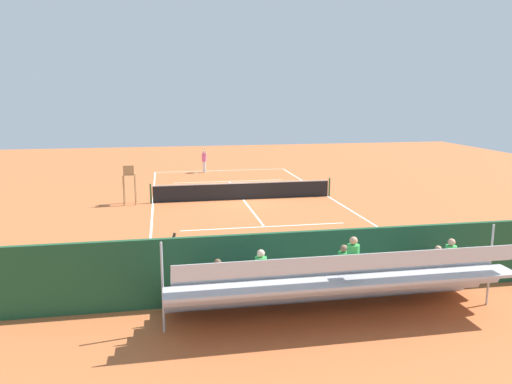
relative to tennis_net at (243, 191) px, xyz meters
The scene contains 12 objects.
ground_plane 0.50m from the tennis_net, ahead, with size 60.00×60.00×0.00m, color #BC6033.
court_line_markings 0.50m from the tennis_net, 90.00° to the right, with size 10.10×22.20×0.01m.
tennis_net is the anchor object (origin of this frame).
backdrop_wall 14.01m from the tennis_net, 90.00° to the left, with size 18.00×0.16×2.00m, color #1E4C2D.
bleacher_stand 15.34m from the tennis_net, 89.99° to the left, with size 9.06×2.40×2.48m.
umpire_chair 6.25m from the tennis_net, ahead, with size 0.67×0.67×2.14m.
courtside_bench 13.70m from the tennis_net, 104.43° to the left, with size 1.80×0.40×0.93m.
equipment_bag 13.46m from the tennis_net, 95.38° to the left, with size 0.90×0.36×0.36m, color #334C8C.
tennis_player 10.41m from the tennis_net, 82.77° to the right, with size 0.47×0.56×1.93m.
tennis_racket 10.24m from the tennis_net, 78.53° to the right, with size 0.59×0.38×0.03m.
tennis_ball_near 9.04m from the tennis_net, 68.09° to the right, with size 0.07×0.07×0.07m, color #CCDB33.
line_judge 14.03m from the tennis_net, 72.87° to the left, with size 0.45×0.56×1.93m.
Camera 1 is at (4.38, 27.39, 5.88)m, focal length 35.17 mm.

